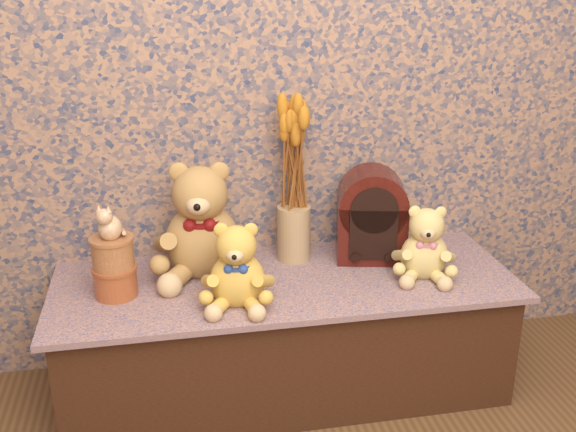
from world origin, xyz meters
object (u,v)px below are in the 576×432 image
at_px(teddy_large, 201,214).
at_px(teddy_medium, 237,260).
at_px(teddy_small, 425,238).
at_px(cathedral_radio, 372,214).
at_px(ceramic_vase, 294,233).
at_px(cat_figurine, 109,220).
at_px(biscuit_tin_lower, 116,281).

height_order(teddy_large, teddy_medium, teddy_large).
height_order(teddy_medium, teddy_small, teddy_medium).
relative_size(teddy_medium, cathedral_radio, 0.86).
xyz_separation_m(ceramic_vase, cat_figurine, (-0.60, -0.17, 0.16)).
height_order(teddy_medium, cat_figurine, cat_figurine).
relative_size(teddy_large, cat_figurine, 3.52).
height_order(cathedral_radio, ceramic_vase, cathedral_radio).
bearing_deg(cat_figurine, teddy_medium, 6.03).
height_order(teddy_large, biscuit_tin_lower, teddy_large).
xyz_separation_m(teddy_medium, ceramic_vase, (0.23, 0.28, -0.04)).
distance_m(cathedral_radio, ceramic_vase, 0.28).
bearing_deg(cathedral_radio, biscuit_tin_lower, -158.84).
distance_m(teddy_small, biscuit_tin_lower, 1.00).
xyz_separation_m(cathedral_radio, cat_figurine, (-0.87, -0.13, 0.09)).
relative_size(teddy_small, cathedral_radio, 0.81).
height_order(cathedral_radio, cat_figurine, cathedral_radio).
bearing_deg(teddy_large, cathedral_radio, 8.94).
bearing_deg(teddy_small, teddy_medium, -156.65).
relative_size(teddy_large, teddy_medium, 1.47).
height_order(teddy_large, cat_figurine, teddy_large).
height_order(teddy_medium, cathedral_radio, cathedral_radio).
height_order(teddy_small, cathedral_radio, cathedral_radio).
distance_m(teddy_medium, teddy_small, 0.63).
relative_size(teddy_medium, biscuit_tin_lower, 2.13).
xyz_separation_m(teddy_large, teddy_small, (0.72, -0.16, -0.07)).
xyz_separation_m(ceramic_vase, biscuit_tin_lower, (-0.60, -0.17, -0.05)).
distance_m(teddy_large, cathedral_radio, 0.59).
bearing_deg(cathedral_radio, teddy_small, -39.33).
distance_m(teddy_medium, ceramic_vase, 0.37).
xyz_separation_m(teddy_medium, teddy_small, (0.63, 0.07, -0.01)).
height_order(ceramic_vase, biscuit_tin_lower, ceramic_vase).
relative_size(teddy_medium, ceramic_vase, 1.45).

